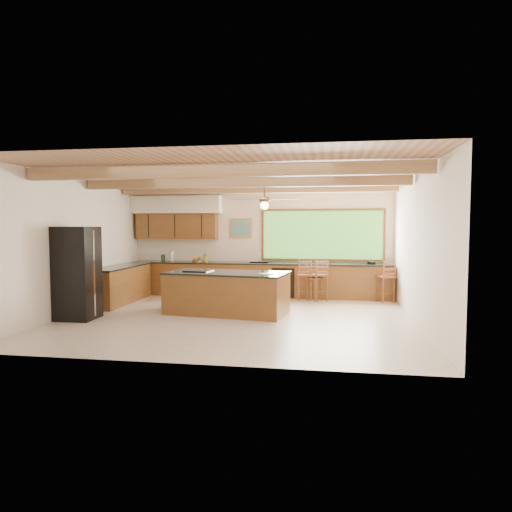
# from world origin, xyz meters

# --- Properties ---
(ground) EXTENTS (7.20, 7.20, 0.00)m
(ground) POSITION_xyz_m (0.00, 0.00, 0.00)
(ground) COLOR beige
(ground) RESTS_ON ground
(room_shell) EXTENTS (7.27, 6.54, 3.02)m
(room_shell) POSITION_xyz_m (-0.17, 0.65, 2.21)
(room_shell) COLOR silver
(room_shell) RESTS_ON ground
(counter_run) EXTENTS (7.12, 3.10, 1.22)m
(counter_run) POSITION_xyz_m (-0.82, 2.52, 0.46)
(counter_run) COLOR brown
(counter_run) RESTS_ON ground
(island) EXTENTS (2.76, 1.58, 0.93)m
(island) POSITION_xyz_m (-0.32, 0.43, 0.46)
(island) COLOR brown
(island) RESTS_ON ground
(refrigerator) EXTENTS (0.76, 0.73, 1.91)m
(refrigerator) POSITION_xyz_m (-3.22, -0.66, 0.95)
(refrigerator) COLOR black
(refrigerator) RESTS_ON ground
(bar_stool_a) EXTENTS (0.43, 0.43, 1.09)m
(bar_stool_a) POSITION_xyz_m (1.27, 2.39, 0.65)
(bar_stool_a) COLOR brown
(bar_stool_a) RESTS_ON ground
(bar_stool_b) EXTENTS (0.52, 0.52, 1.11)m
(bar_stool_b) POSITION_xyz_m (1.64, 2.39, 0.66)
(bar_stool_b) COLOR brown
(bar_stool_b) RESTS_ON ground
(bar_stool_c) EXTENTS (0.45, 0.45, 0.96)m
(bar_stool_c) POSITION_xyz_m (1.52, 2.40, 0.57)
(bar_stool_c) COLOR brown
(bar_stool_c) RESTS_ON ground
(bar_stool_d) EXTENTS (0.50, 0.50, 1.07)m
(bar_stool_d) POSITION_xyz_m (3.30, 2.39, 0.64)
(bar_stool_d) COLOR brown
(bar_stool_d) RESTS_ON ground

